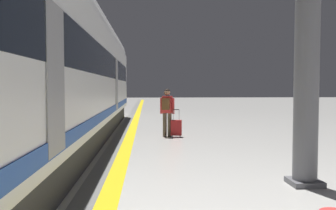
# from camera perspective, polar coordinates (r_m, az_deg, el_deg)

# --- Properties ---
(safety_line_strip) EXTENTS (0.36, 80.00, 0.01)m
(safety_line_strip) POSITION_cam_1_polar(r_m,az_deg,el_deg) (9.73, -7.03, -7.75)
(safety_line_strip) COLOR yellow
(safety_line_strip) RESTS_ON ground
(tactile_edge_band) EXTENTS (0.56, 80.00, 0.01)m
(tactile_edge_band) POSITION_cam_1_polar(r_m,az_deg,el_deg) (9.75, -8.80, -7.75)
(tactile_edge_band) COLOR slate
(tactile_edge_band) RESTS_ON ground
(high_speed_train) EXTENTS (2.94, 28.23, 4.97)m
(high_speed_train) POSITION_cam_1_polar(r_m,az_deg,el_deg) (9.61, -19.63, 6.92)
(high_speed_train) COLOR #38383D
(high_speed_train) RESTS_ON ground
(passenger_near) EXTENTS (0.51, 0.42, 1.73)m
(passenger_near) POSITION_cam_1_polar(r_m,az_deg,el_deg) (12.93, -0.16, -0.52)
(passenger_near) COLOR brown
(passenger_near) RESTS_ON ground
(suitcase_near) EXTENTS (0.41, 0.29, 1.00)m
(suitcase_near) POSITION_cam_1_polar(r_m,az_deg,el_deg) (12.88, 1.33, -3.62)
(suitcase_near) COLOR #A51E1E
(suitcase_near) RESTS_ON ground
(platform_pillar) EXTENTS (0.56, 0.56, 3.60)m
(platform_pillar) POSITION_cam_1_polar(r_m,az_deg,el_deg) (6.98, 21.09, 2.09)
(platform_pillar) COLOR slate
(platform_pillar) RESTS_ON ground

